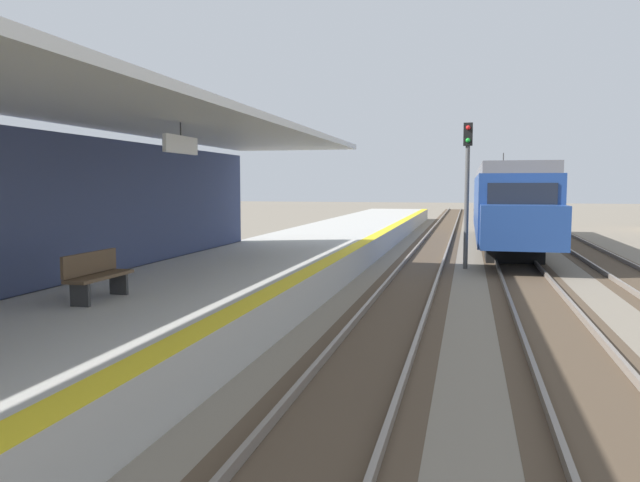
{
  "coord_description": "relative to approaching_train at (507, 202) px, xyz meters",
  "views": [
    {
      "loc": [
        3.51,
        1.34,
        2.99
      ],
      "look_at": [
        1.19,
        10.82,
        2.1
      ],
      "focal_mm": 34.13,
      "sensor_mm": 36.0,
      "label": 1
    }
  ],
  "objects": [
    {
      "name": "station_building_with_canopy",
      "position": [
        -9.6,
        -21.3,
        0.48
      ],
      "size": [
        4.85,
        24.0,
        4.43
      ],
      "color": "#4C4C4C",
      "rests_on": "ground"
    },
    {
      "name": "approaching_train",
      "position": [
        0.0,
        0.0,
        0.0
      ],
      "size": [
        2.93,
        19.6,
        4.76
      ],
      "color": "navy",
      "rests_on": "ground"
    },
    {
      "name": "track_pair_nearest_platform",
      "position": [
        -3.4,
        -12.07,
        -2.13
      ],
      "size": [
        2.34,
        120.0,
        0.16
      ],
      "color": "#4C3D2D",
      "rests_on": "ground"
    },
    {
      "name": "platform_bench",
      "position": [
        -8.38,
        -21.02,
        -0.8
      ],
      "size": [
        0.45,
        1.6,
        0.88
      ],
      "color": "brown",
      "rests_on": "station_platform"
    },
    {
      "name": "track_pair_middle",
      "position": [
        -0.0,
        -12.07,
        -2.13
      ],
      "size": [
        2.34,
        120.0,
        0.16
      ],
      "color": "#4C3D2D",
      "rests_on": "ground"
    },
    {
      "name": "station_platform",
      "position": [
        -7.8,
        -16.07,
        -1.73
      ],
      "size": [
        5.0,
        80.0,
        0.91
      ],
      "color": "#B7B5AD",
      "rests_on": "ground"
    },
    {
      "name": "rail_signal_post",
      "position": [
        -1.86,
        -8.35,
        1.02
      ],
      "size": [
        0.32,
        0.34,
        5.2
      ],
      "color": "#4C4C4C",
      "rests_on": "ground"
    }
  ]
}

